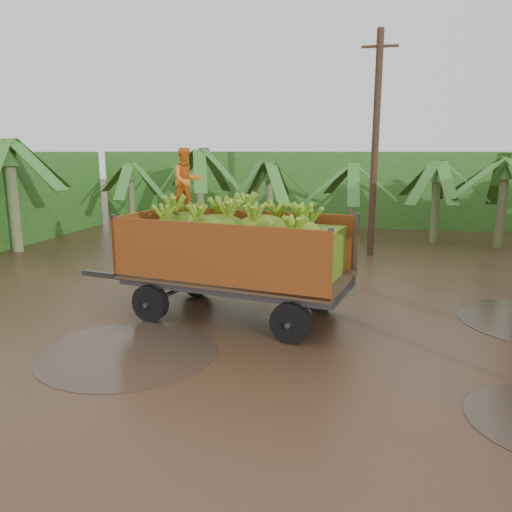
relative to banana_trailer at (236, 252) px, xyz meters
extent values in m
plane|color=black|center=(2.21, -0.62, -1.47)|extent=(100.00, 100.00, 0.00)
cube|color=#2D661E|center=(0.21, 15.38, 0.33)|extent=(22.00, 3.00, 3.60)
cube|color=#47474C|center=(-3.33, 0.61, -0.88)|extent=(1.94, 0.48, 0.13)
imported|color=orange|center=(-1.25, 0.37, 1.53)|extent=(0.90, 0.88, 1.46)
cylinder|color=#47301E|center=(2.94, 7.54, 2.32)|extent=(0.24, 0.24, 7.59)
cube|color=#47301E|center=(2.94, 7.54, 5.55)|extent=(1.20, 0.08, 0.08)
camera|label=1|loc=(2.77, -10.40, 2.20)|focal=35.00mm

